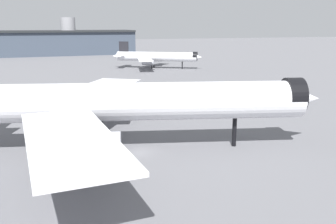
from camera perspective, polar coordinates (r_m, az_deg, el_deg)
name	(u,v)px	position (r m, az deg, el deg)	size (l,w,h in m)	color
ground	(140,153)	(58.05, -4.32, -6.27)	(900.00, 900.00, 0.00)	slate
airliner_near_gate	(114,103)	(58.05, -8.34, 1.42)	(65.49, 58.86, 17.25)	white
airliner_far_taxiway	(156,57)	(169.19, -1.85, 8.53)	(38.42, 34.56, 11.98)	white
service_truck_front	(81,96)	(96.91, -13.36, 2.36)	(5.84, 5.01, 3.00)	black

